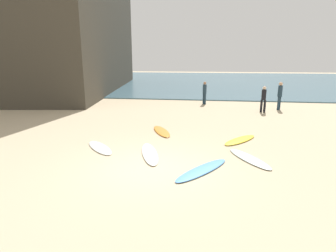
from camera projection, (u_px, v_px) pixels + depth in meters
The scene contains 11 objects.
ground_plane at pixel (151, 168), 8.59m from camera, with size 120.00×120.00×0.00m, color #C6B28E.
ocean_water at pixel (196, 80), 41.33m from camera, with size 120.00×40.00×0.08m, color #426675.
surfboard_0 at pixel (150, 153), 9.78m from camera, with size 0.53×2.38×0.08m, color white.
surfboard_1 at pixel (100, 147), 10.43m from camera, with size 0.56×1.97×0.06m, color silver.
surfboard_2 at pixel (162, 131), 12.71m from camera, with size 0.55×2.12×0.07m, color orange.
surfboard_3 at pixel (240, 140), 11.36m from camera, with size 0.55×2.05×0.08m, color yellow.
surfboard_4 at pixel (202, 170), 8.35m from camera, with size 0.51×2.42×0.07m, color #5193E1.
surfboard_5 at pixel (249, 158), 9.29m from camera, with size 0.54×2.14×0.07m, color white.
beachgoer_near at pixel (205, 92), 20.07m from camera, with size 0.38×0.38×1.65m.
beachgoer_mid at pixel (264, 98), 17.07m from camera, with size 0.34×0.32×1.64m.
beachgoer_far at pixel (280, 94), 17.87m from camera, with size 0.39×0.39×1.82m.
Camera 1 is at (1.63, -7.86, 3.36)m, focal length 29.35 mm.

